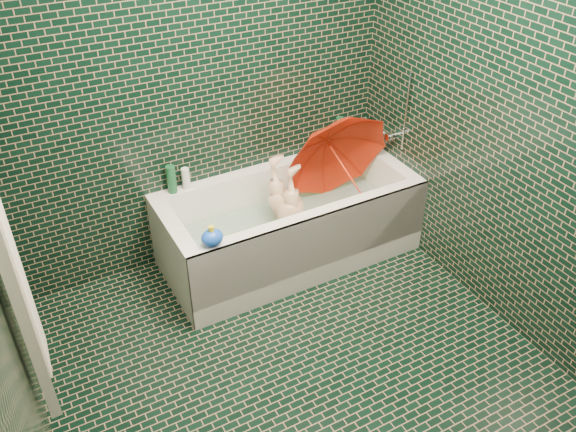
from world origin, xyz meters
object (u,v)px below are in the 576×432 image
child (290,222)px  umbrella (346,170)px  bathtub (290,232)px  rubber_duck (332,144)px  bath_toy (212,237)px

child → umbrella: bearing=78.9°
bathtub → rubber_duck: bearing=31.7°
child → rubber_duck: 0.70m
rubber_duck → bath_toy: bath_toy is taller
rubber_duck → umbrella: bearing=-89.4°
bathtub → rubber_duck: rubber_duck is taller
bath_toy → rubber_duck: bearing=51.9°
umbrella → bath_toy: size_ratio=4.39×
rubber_duck → bath_toy: bearing=-132.7°
bathtub → child: size_ratio=1.81×
umbrella → child: bearing=-173.4°
child → umbrella: 0.51m
bathtub → child: 0.10m
rubber_duck → bath_toy: size_ratio=0.78×
umbrella → bath_toy: (-1.06, -0.26, -0.00)m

